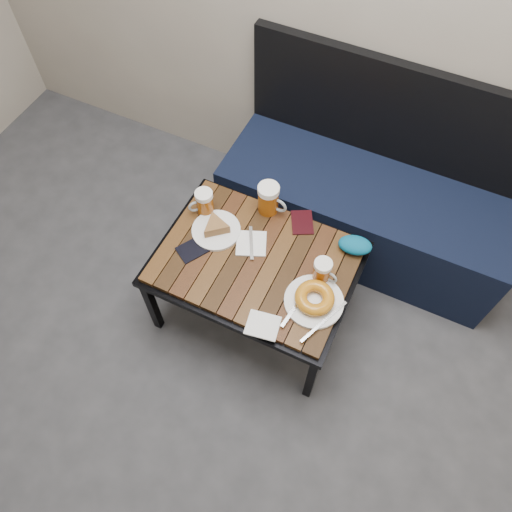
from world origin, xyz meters
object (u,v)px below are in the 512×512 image
at_px(plate_pie, 216,228).
at_px(passport_navy, 194,249).
at_px(beer_mug_centre, 269,199).
at_px(beer_mug_right, 322,271).
at_px(plate_bagel, 314,299).
at_px(passport_burgundy, 302,222).
at_px(knit_pouch, 355,245).
at_px(beer_mug_left, 204,202).
at_px(bench, 365,206).
at_px(cafe_table, 256,265).

xyz_separation_m(plate_pie, passport_navy, (-0.04, -0.12, -0.02)).
distance_m(beer_mug_centre, beer_mug_right, 0.41).
xyz_separation_m(beer_mug_right, plate_bagel, (0.01, -0.12, -0.03)).
distance_m(beer_mug_right, passport_burgundy, 0.29).
bearing_deg(knit_pouch, beer_mug_right, -111.12).
relative_size(plate_bagel, passport_burgundy, 2.37).
distance_m(beer_mug_left, beer_mug_right, 0.60).
height_order(bench, beer_mug_right, bench).
xyz_separation_m(beer_mug_right, knit_pouch, (0.07, 0.19, -0.03)).
bearing_deg(passport_burgundy, cafe_table, -138.70).
xyz_separation_m(plate_bagel, passport_navy, (-0.55, 0.01, -0.02)).
xyz_separation_m(beer_mug_left, plate_pie, (0.09, -0.08, -0.04)).
height_order(bench, plate_pie, bench).
height_order(beer_mug_right, plate_bagel, beer_mug_right).
height_order(cafe_table, knit_pouch, knit_pouch).
bearing_deg(passport_burgundy, bench, 34.00).
xyz_separation_m(bench, passport_navy, (-0.57, -0.70, 0.20)).
distance_m(bench, plate_pie, 0.81).
height_order(cafe_table, passport_burgundy, passport_burgundy).
distance_m(beer_mug_left, passport_navy, 0.21).
bearing_deg(passport_navy, beer_mug_left, 135.65).
distance_m(beer_mug_right, plate_pie, 0.50).
bearing_deg(plate_pie, beer_mug_right, -2.66).
xyz_separation_m(plate_bagel, knit_pouch, (0.06, 0.31, 0.00)).
bearing_deg(beer_mug_centre, plate_bagel, -39.32).
distance_m(beer_mug_left, plate_pie, 0.13).
relative_size(cafe_table, passport_navy, 6.41).
bearing_deg(knit_pouch, plate_bagel, -101.00).
xyz_separation_m(beer_mug_left, knit_pouch, (0.67, 0.09, -0.03)).
xyz_separation_m(beer_mug_left, beer_mug_right, (0.59, -0.10, -0.00)).
height_order(beer_mug_right, passport_burgundy, beer_mug_right).
distance_m(bench, knit_pouch, 0.47).
relative_size(plate_pie, plate_bagel, 0.70).
bearing_deg(beer_mug_centre, passport_burgundy, 3.86).
bearing_deg(beer_mug_centre, plate_pie, -122.72).
distance_m(plate_bagel, knit_pouch, 0.31).
distance_m(cafe_table, beer_mug_centre, 0.29).
distance_m(plate_pie, knit_pouch, 0.60).
bearing_deg(bench, passport_burgundy, -118.81).
xyz_separation_m(beer_mug_left, passport_navy, (0.05, -0.20, -0.06)).
bearing_deg(cafe_table, bench, 64.08).
relative_size(bench, beer_mug_right, 11.84).
bearing_deg(beer_mug_right, plate_bagel, -73.50).
height_order(plate_pie, knit_pouch, knit_pouch).
relative_size(bench, passport_burgundy, 10.91).
distance_m(plate_pie, plate_bagel, 0.53).
height_order(cafe_table, plate_bagel, plate_bagel).
bearing_deg(knit_pouch, passport_burgundy, 172.73).
height_order(bench, beer_mug_centre, bench).
bearing_deg(cafe_table, beer_mug_right, 6.70).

